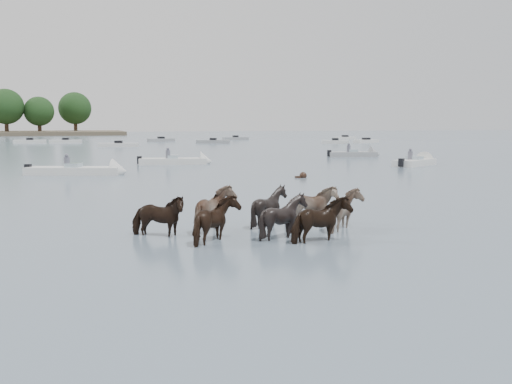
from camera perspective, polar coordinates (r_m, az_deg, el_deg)
name	(u,v)px	position (r m, az deg, el deg)	size (l,w,h in m)	color
ground	(204,251)	(14.21, -5.39, -6.02)	(400.00, 400.00, 0.00)	#4D5E6F
pony_herd	(265,215)	(16.29, 0.95, -2.42)	(7.30, 3.95, 1.54)	black
swimming_pony	(302,176)	(33.02, 4.77, 1.65)	(0.72, 0.44, 0.44)	black
motorboat_b	(87,171)	(36.49, -16.93, 2.07)	(6.43, 3.57, 1.92)	silver
motorboat_c	(183,161)	(44.14, -7.46, 3.14)	(5.90, 2.69, 1.92)	silver
motorboat_d	(419,162)	(44.62, 16.31, 2.96)	(4.90, 3.80, 1.92)	silver
motorboat_e	(360,154)	(54.39, 10.58, 3.81)	(5.22, 2.63, 1.92)	gray
distant_flotilla	(78,142)	(90.97, -17.80, 4.88)	(103.92, 27.98, 0.93)	silver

